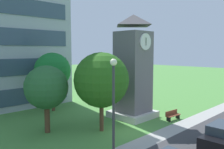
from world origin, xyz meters
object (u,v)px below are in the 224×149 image
tree_by_building (46,88)px  tree_near_tower (101,80)px  clock_tower (133,72)px  tree_streetside (52,71)px  park_bench (173,115)px  street_lamp (114,104)px

tree_by_building → tree_near_tower: bearing=-39.9°
clock_tower → tree_streetside: 8.81m
clock_tower → park_bench: bearing=-60.2°
clock_tower → street_lamp: (-9.15, -6.38, -0.66)m
park_bench → tree_streetside: size_ratio=0.29×
tree_near_tower → clock_tower: bearing=9.6°
park_bench → tree_by_building: 11.92m
tree_streetside → street_lamp: bearing=-109.1°
park_bench → tree_streetside: bearing=119.3°
park_bench → street_lamp: street_lamp is taller
tree_streetside → tree_by_building: (-4.00, -5.74, -0.74)m
park_bench → tree_by_building: (-10.19, 5.29, 3.18)m
park_bench → tree_streetside: (-6.19, 11.03, 3.92)m
tree_near_tower → tree_by_building: bearing=140.1°
street_lamp → tree_near_tower: size_ratio=0.95×
clock_tower → tree_near_tower: 5.02m
clock_tower → tree_by_building: size_ratio=1.85×
street_lamp → tree_by_building: 8.38m
street_lamp → tree_near_tower: bearing=52.8°
tree_near_tower → tree_by_building: tree_near_tower is taller
clock_tower → street_lamp: clock_tower is taller
clock_tower → park_bench: 5.54m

